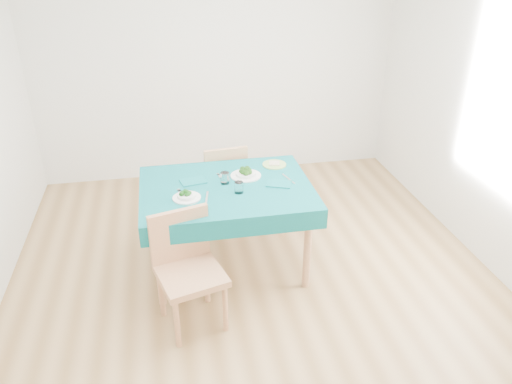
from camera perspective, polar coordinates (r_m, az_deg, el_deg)
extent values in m
cube|color=olive|center=(4.17, 0.00, -10.54)|extent=(4.00, 4.50, 0.02)
cube|color=silver|center=(5.64, -4.55, 15.00)|extent=(4.00, 0.02, 2.70)
cube|color=silver|center=(1.68, 15.93, -19.98)|extent=(4.00, 0.02, 2.70)
cube|color=silver|center=(4.34, 27.22, 8.23)|extent=(0.02, 4.50, 2.70)
cube|color=#08575C|center=(4.18, -3.28, -4.02)|extent=(1.36, 1.04, 0.76)
cube|color=#B27C53|center=(3.50, -7.57, -7.86)|extent=(0.55, 0.58, 1.09)
cube|color=#B27C53|center=(4.78, -3.89, 1.85)|extent=(0.45, 0.48, 1.00)
cube|color=silver|center=(3.90, -8.42, -0.33)|extent=(0.07, 0.18, 0.00)
cube|color=silver|center=(3.84, -5.64, -0.64)|extent=(0.05, 0.21, 0.00)
cube|color=silver|center=(4.14, -4.01, 1.62)|extent=(0.05, 0.16, 0.00)
cube|color=silver|center=(4.12, 3.74, 1.52)|extent=(0.07, 0.21, 0.00)
cube|color=#0C6265|center=(4.09, -7.20, 1.22)|extent=(0.22, 0.18, 0.01)
cube|color=#0C6265|center=(4.03, 2.63, 0.95)|extent=(0.23, 0.20, 0.01)
cylinder|color=white|center=(4.03, -3.59, 1.62)|extent=(0.07, 0.07, 0.09)
cylinder|color=white|center=(3.88, -1.97, 0.53)|extent=(0.07, 0.07, 0.09)
cylinder|color=#99C560|center=(4.37, 2.11, 3.16)|extent=(0.21, 0.21, 0.01)
cube|color=beige|center=(4.36, 2.11, 3.30)|extent=(0.11, 0.11, 0.01)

